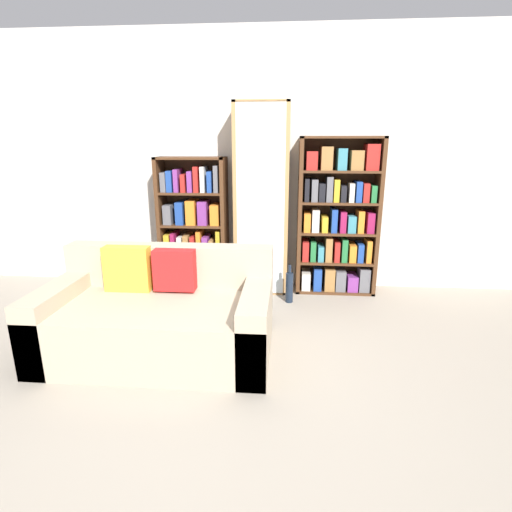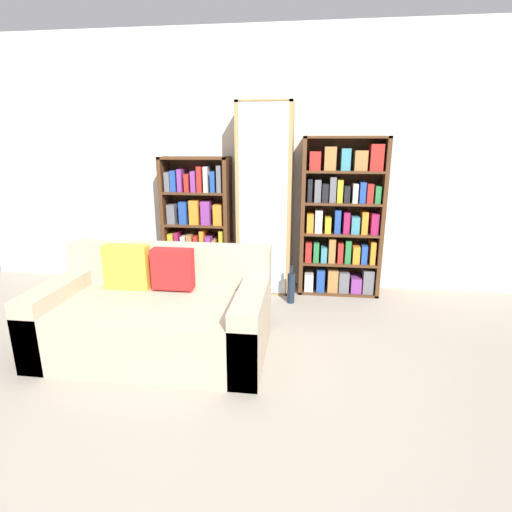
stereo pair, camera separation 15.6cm
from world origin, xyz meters
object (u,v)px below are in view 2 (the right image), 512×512
object	(u,v)px
bookshelf_left	(197,227)
wine_bottle	(291,287)
couch	(157,315)
bookshelf_right	(342,221)
display_cabinet	(265,201)

from	to	relation	value
bookshelf_left	wine_bottle	bearing A→B (deg)	-20.02
bookshelf_left	wine_bottle	distance (m)	1.23
couch	bookshelf_left	bearing A→B (deg)	92.30
bookshelf_right	bookshelf_left	bearing A→B (deg)	179.98
display_cabinet	wine_bottle	xyz separation A→B (m)	(0.31, -0.37, -0.82)
bookshelf_right	wine_bottle	world-z (taller)	bookshelf_right
bookshelf_left	bookshelf_right	world-z (taller)	bookshelf_right
couch	bookshelf_right	xyz separation A→B (m)	(1.49, 1.44, 0.50)
couch	wine_bottle	xyz separation A→B (m)	(0.99, 1.05, -0.12)
display_cabinet	wine_bottle	bearing A→B (deg)	-49.94
couch	display_cabinet	world-z (taller)	display_cabinet
bookshelf_left	display_cabinet	size ratio (longest dim) A/B	0.73
display_cabinet	bookshelf_right	bearing A→B (deg)	1.16
bookshelf_left	bookshelf_right	size ratio (longest dim) A/B	0.87
display_cabinet	bookshelf_right	size ratio (longest dim) A/B	1.20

